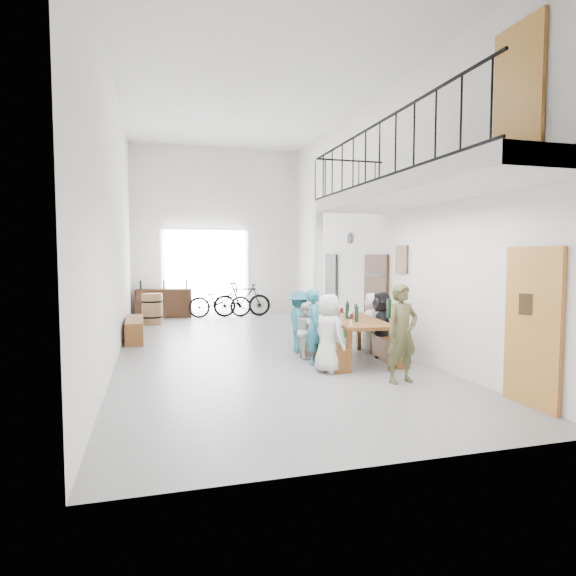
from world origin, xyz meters
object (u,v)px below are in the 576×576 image
object	(u,v)px
serving_counter	(164,303)
bicycle_near	(220,301)
bench_inner	(325,351)
side_bench	(135,329)
host_standing	(402,333)
tasting_table	(355,323)
oak_barrel	(152,309)

from	to	relation	value
serving_counter	bicycle_near	bearing A→B (deg)	-8.31
bench_inner	side_bench	world-z (taller)	side_bench
host_standing	bench_inner	bearing A→B (deg)	102.36
tasting_table	bicycle_near	distance (m)	7.09
oak_barrel	tasting_table	bearing A→B (deg)	-58.01
bench_inner	host_standing	size ratio (longest dim) A/B	1.16
side_bench	bicycle_near	bearing A→B (deg)	55.10
oak_barrel	serving_counter	distance (m)	1.52
bench_inner	oak_barrel	size ratio (longest dim) A/B	2.04
side_bench	serving_counter	xyz separation A→B (m)	(0.75, 4.00, 0.20)
bench_inner	host_standing	bearing A→B (deg)	-65.70
tasting_table	side_bench	world-z (taller)	tasting_table
bench_inner	serving_counter	xyz separation A→B (m)	(-2.74, 7.38, 0.25)
side_bench	oak_barrel	xyz separation A→B (m)	(0.39, 2.52, 0.19)
oak_barrel	host_standing	size ratio (longest dim) A/B	0.57
tasting_table	bicycle_near	bearing A→B (deg)	110.03
side_bench	bicycle_near	xyz separation A→B (m)	(2.46, 3.53, 0.27)
side_bench	oak_barrel	size ratio (longest dim) A/B	2.02
oak_barrel	serving_counter	world-z (taller)	serving_counter
bench_inner	bicycle_near	bearing A→B (deg)	100.75
bench_inner	serving_counter	size ratio (longest dim) A/B	1.05
oak_barrel	host_standing	bearing A→B (deg)	-63.51
bench_inner	oak_barrel	distance (m)	6.67
tasting_table	side_bench	bearing A→B (deg)	147.20
side_bench	host_standing	xyz separation A→B (m)	(4.15, -5.03, 0.52)
tasting_table	host_standing	world-z (taller)	host_standing
tasting_table	side_bench	size ratio (longest dim) A/B	1.26
oak_barrel	bicycle_near	world-z (taller)	bicycle_near
oak_barrel	side_bench	bearing A→B (deg)	-98.80
serving_counter	bench_inner	bearing A→B (deg)	-62.44
host_standing	bicycle_near	world-z (taller)	host_standing
side_bench	serving_counter	world-z (taller)	serving_counter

